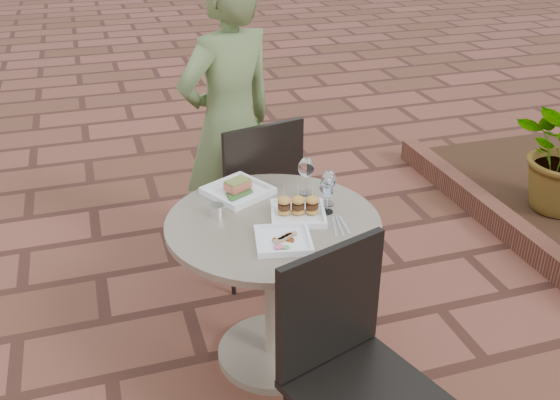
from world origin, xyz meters
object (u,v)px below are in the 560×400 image
object	(u,v)px
chair_near	(348,356)
plate_sliders	(298,209)
cafe_table	(273,269)
plate_tuna	(283,240)
diner	(229,126)
plate_salmon	(238,190)
chair_far	(255,188)

from	to	relation	value
chair_near	plate_sliders	distance (m)	0.71
cafe_table	plate_tuna	distance (m)	0.32
cafe_table	diner	world-z (taller)	diner
plate_salmon	plate_sliders	bearing A→B (deg)	-55.46
chair_near	cafe_table	bearing A→B (deg)	77.01
plate_salmon	plate_sliders	world-z (taller)	plate_sliders
cafe_table	diner	distance (m)	0.94
chair_far	plate_salmon	distance (m)	0.47
plate_sliders	chair_near	bearing A→B (deg)	-94.11
chair_near	diner	distance (m)	1.58
diner	chair_far	bearing A→B (deg)	85.38
chair_near	plate_tuna	world-z (taller)	chair_near
chair_far	cafe_table	bearing A→B (deg)	68.79
cafe_table	plate_salmon	bearing A→B (deg)	106.18
plate_salmon	plate_sliders	distance (m)	0.34
chair_far	chair_near	distance (m)	1.34
diner	plate_tuna	bearing A→B (deg)	64.11
cafe_table	chair_far	bearing A→B (deg)	81.32
chair_far	plate_tuna	world-z (taller)	chair_far
plate_tuna	plate_salmon	bearing A→B (deg)	98.10
chair_far	chair_near	size ratio (longest dim) A/B	1.00
diner	plate_tuna	xyz separation A→B (m)	(-0.04, -1.06, -0.08)
plate_salmon	plate_tuna	size ratio (longest dim) A/B	1.33
plate_tuna	diner	bearing A→B (deg)	87.71
plate_sliders	plate_tuna	size ratio (longest dim) A/B	1.09
chair_near	plate_sliders	world-z (taller)	chair_near
cafe_table	plate_sliders	xyz separation A→B (m)	(0.11, 0.00, 0.28)
cafe_table	plate_sliders	distance (m)	0.30
chair_far	plate_sliders	world-z (taller)	chair_far
chair_near	plate_salmon	bearing A→B (deg)	80.29
plate_salmon	chair_near	bearing A→B (deg)	-81.51
chair_far	plate_sliders	distance (m)	0.70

